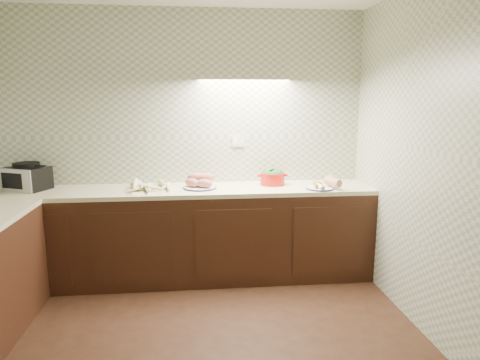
{
  "coord_description": "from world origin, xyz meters",
  "views": [
    {
      "loc": [
        0.12,
        -2.51,
        1.75
      ],
      "look_at": [
        0.51,
        1.25,
        1.02
      ],
      "focal_mm": 32.0,
      "sensor_mm": 36.0,
      "label": 1
    }
  ],
  "objects": [
    {
      "name": "sweet_potato_plate",
      "position": [
        0.15,
        1.5,
        0.96
      ],
      "size": [
        0.33,
        0.32,
        0.14
      ],
      "rotation": [
        0.0,
        0.0,
        -0.35
      ],
      "color": "#131744",
      "rests_on": "counter"
    },
    {
      "name": "room",
      "position": [
        0.0,
        0.0,
        1.63
      ],
      "size": [
        3.6,
        3.6,
        2.6
      ],
      "color": "black",
      "rests_on": "ground"
    },
    {
      "name": "veg_plate",
      "position": [
        1.33,
        1.37,
        0.94
      ],
      "size": [
        0.33,
        0.32,
        0.12
      ],
      "rotation": [
        0.0,
        0.0,
        0.28
      ],
      "color": "#131744",
      "rests_on": "counter"
    },
    {
      "name": "dutch_oven",
      "position": [
        0.87,
        1.6,
        0.98
      ],
      "size": [
        0.3,
        0.24,
        0.17
      ],
      "rotation": [
        0.0,
        0.0,
        0.0
      ],
      "color": "red",
      "rests_on": "counter"
    },
    {
      "name": "onion_bowl",
      "position": [
        0.2,
        1.62,
        0.94
      ],
      "size": [
        0.13,
        0.13,
        0.1
      ],
      "color": "black",
      "rests_on": "counter"
    },
    {
      "name": "counter",
      "position": [
        -0.68,
        0.68,
        0.45
      ],
      "size": [
        3.6,
        3.6,
        0.9
      ],
      "color": "black",
      "rests_on": "ground"
    },
    {
      "name": "parsnip_pile",
      "position": [
        -0.29,
        1.47,
        0.93
      ],
      "size": [
        0.42,
        0.43,
        0.09
      ],
      "color": "beige",
      "rests_on": "counter"
    },
    {
      "name": "toaster_oven",
      "position": [
        -1.46,
        1.6,
        1.02
      ],
      "size": [
        0.44,
        0.41,
        0.26
      ],
      "rotation": [
        0.0,
        0.0,
        -0.43
      ],
      "color": "black",
      "rests_on": "counter"
    }
  ]
}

